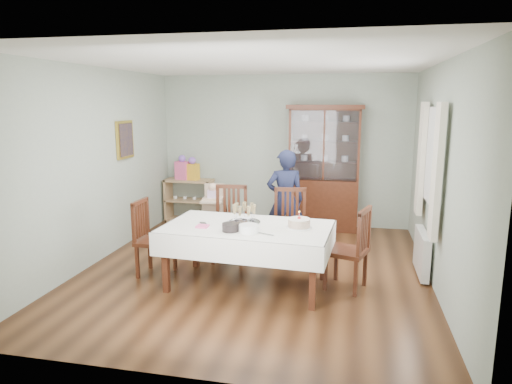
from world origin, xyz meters
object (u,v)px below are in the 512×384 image
(china_cabinet, at_px, (324,166))
(gift_bag_orange, at_px, (192,170))
(chair_end_right, at_px, (347,265))
(chair_end_left, at_px, (155,253))
(sideboard, at_px, (189,200))
(gift_bag_pink, at_px, (182,169))
(high_chair, at_px, (214,219))
(chair_far_right, at_px, (290,242))
(woman, at_px, (285,200))
(chair_far_left, at_px, (230,238))
(birthday_cake, at_px, (299,223))
(dining_table, at_px, (247,256))
(champagne_tray, at_px, (244,218))

(china_cabinet, distance_m, gift_bag_orange, 2.42)
(chair_end_right, bearing_deg, chair_end_left, -70.92)
(sideboard, bearing_deg, china_cabinet, -0.49)
(gift_bag_orange, bearing_deg, gift_bag_pink, 180.00)
(china_cabinet, relative_size, high_chair, 2.27)
(china_cabinet, distance_m, chair_end_left, 3.43)
(chair_far_right, height_order, woman, woman)
(china_cabinet, distance_m, sideboard, 2.60)
(sideboard, height_order, chair_far_left, chair_far_left)
(birthday_cake, distance_m, gift_bag_pink, 3.72)
(high_chair, distance_m, birthday_cake, 2.31)
(dining_table, height_order, gift_bag_pink, gift_bag_pink)
(sideboard, xyz_separation_m, chair_end_right, (2.97, -2.63, -0.10))
(chair_end_left, distance_m, gift_bag_pink, 2.83)
(chair_end_left, bearing_deg, chair_far_right, -63.74)
(dining_table, relative_size, chair_far_right, 1.99)
(dining_table, height_order, china_cabinet, china_cabinet)
(chair_far_left, relative_size, gift_bag_pink, 2.31)
(high_chair, xyz_separation_m, champagne_tray, (0.88, -1.57, 0.46))
(chair_far_left, xyz_separation_m, champagne_tray, (0.40, -0.75, 0.52))
(chair_end_right, height_order, woman, woman)
(sideboard, bearing_deg, gift_bag_pink, -170.04)
(high_chair, bearing_deg, chair_far_left, -65.70)
(woman, xyz_separation_m, gift_bag_orange, (-1.93, 1.29, 0.22))
(chair_end_left, height_order, chair_end_right, chair_end_right)
(chair_far_left, relative_size, high_chair, 1.10)
(dining_table, relative_size, champagne_tray, 5.20)
(chair_end_left, relative_size, high_chair, 1.03)
(chair_far_left, height_order, birthday_cake, chair_far_left)
(chair_far_right, bearing_deg, chair_end_left, -162.39)
(chair_far_left, bearing_deg, woman, 36.86)
(chair_far_left, relative_size, chair_far_right, 1.01)
(woman, bearing_deg, gift_bag_orange, -50.10)
(woman, distance_m, champagne_tray, 1.41)
(chair_far_right, distance_m, champagne_tray, 1.05)
(chair_end_left, relative_size, birthday_cake, 3.24)
(gift_bag_pink, bearing_deg, high_chair, -49.71)
(chair_far_right, relative_size, champagne_tray, 2.61)
(chair_end_left, height_order, champagne_tray, champagne_tray)
(woman, bearing_deg, champagne_tray, 61.29)
(china_cabinet, relative_size, woman, 1.42)
(high_chair, relative_size, gift_bag_pink, 2.10)
(chair_end_right, bearing_deg, woman, -126.25)
(chair_end_right, distance_m, woman, 1.70)
(birthday_cake, bearing_deg, chair_far_right, 104.56)
(china_cabinet, bearing_deg, gift_bag_orange, 179.96)
(gift_bag_pink, bearing_deg, dining_table, -55.91)
(dining_table, relative_size, birthday_cake, 6.82)
(woman, bearing_deg, chair_end_right, 109.66)
(china_cabinet, bearing_deg, woman, -110.64)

